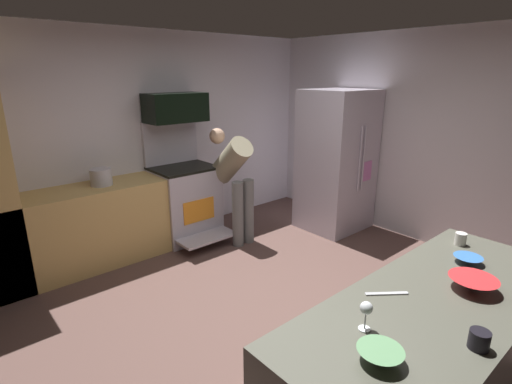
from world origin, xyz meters
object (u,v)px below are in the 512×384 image
object	(u,v)px
mixing_bowl_large	(380,356)
mixing_bowl_prep	(473,284)
microwave	(176,108)
refrigerator	(336,161)
wine_glass_mid	(366,310)
mug_tea	(461,239)
oven_range	(185,200)
stock_pot	(101,177)
mixing_bowl_small	(468,260)
person_cook	(234,176)
mug_coffee	(479,340)

from	to	relation	value
mixing_bowl_large	mixing_bowl_prep	size ratio (longest dim) A/B	0.76
microwave	refrigerator	bearing A→B (deg)	-32.82
microwave	refrigerator	xyz separation A→B (m)	(1.77, -1.14, -0.74)
microwave	wine_glass_mid	size ratio (longest dim) A/B	4.84
microwave	mug_tea	bearing A→B (deg)	-83.74
oven_range	stock_pot	distance (m)	1.13
mixing_bowl_small	mixing_bowl_large	bearing A→B (deg)	-174.32
microwave	person_cook	distance (m)	1.10
oven_range	wine_glass_mid	world-z (taller)	oven_range
wine_glass_mid	mixing_bowl_large	bearing A→B (deg)	-129.64
mug_coffee	microwave	bearing A→B (deg)	79.51
mixing_bowl_prep	oven_range	bearing A→B (deg)	86.58
refrigerator	mixing_bowl_large	world-z (taller)	refrigerator
microwave	mixing_bowl_prep	distance (m)	3.73
microwave	mug_tea	distance (m)	3.44
microwave	refrigerator	size ratio (longest dim) A/B	0.39
mixing_bowl_small	person_cook	bearing A→B (deg)	83.81
refrigerator	mixing_bowl_small	distance (m)	2.88
person_cook	mixing_bowl_prep	bearing A→B (deg)	-101.82
mixing_bowl_large	mug_tea	world-z (taller)	mug_tea
person_cook	wine_glass_mid	world-z (taller)	person_cook
mixing_bowl_large	mug_coffee	world-z (taller)	mug_coffee
mug_coffee	refrigerator	bearing A→B (deg)	47.65
mixing_bowl_small	mug_coffee	bearing A→B (deg)	-155.94
mug_tea	stock_pot	size ratio (longest dim) A/B	0.39
refrigerator	mug_tea	xyz separation A→B (m)	(-1.40, -2.20, 0.00)
person_cook	wine_glass_mid	distance (m)	3.19
oven_range	mixing_bowl_large	xyz separation A→B (m)	(-1.13, -3.52, 0.42)
mixing_bowl_small	wine_glass_mid	world-z (taller)	wine_glass_mid
refrigerator	mixing_bowl_prep	world-z (taller)	refrigerator
person_cook	mug_tea	xyz separation A→B (m)	(-0.06, -2.75, 0.09)
person_cook	mug_coffee	size ratio (longest dim) A/B	15.62
mixing_bowl_small	wine_glass_mid	bearing A→B (deg)	177.60
oven_range	mixing_bowl_small	distance (m)	3.43
stock_pot	mug_tea	bearing A→B (deg)	-66.91
person_cook	mug_tea	world-z (taller)	person_cook
mixing_bowl_large	mixing_bowl_small	world-z (taller)	mixing_bowl_large
mixing_bowl_large	microwave	bearing A→B (deg)	72.65
mixing_bowl_large	oven_range	bearing A→B (deg)	72.22
mixing_bowl_large	mug_tea	distance (m)	1.52
oven_range	mixing_bowl_prep	distance (m)	3.58
mixing_bowl_large	mixing_bowl_small	size ratio (longest dim) A/B	1.13
stock_pot	wine_glass_mid	bearing A→B (deg)	-89.41
refrigerator	person_cook	size ratio (longest dim) A/B	1.33
mixing_bowl_prep	mug_coffee	size ratio (longest dim) A/B	2.95
oven_range	microwave	xyz separation A→B (m)	(-0.00, 0.09, 1.17)
oven_range	refrigerator	world-z (taller)	refrigerator
person_cook	mug_coffee	world-z (taller)	person_cook
mixing_bowl_prep	mixing_bowl_large	bearing A→B (deg)	178.29
oven_range	microwave	world-z (taller)	microwave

